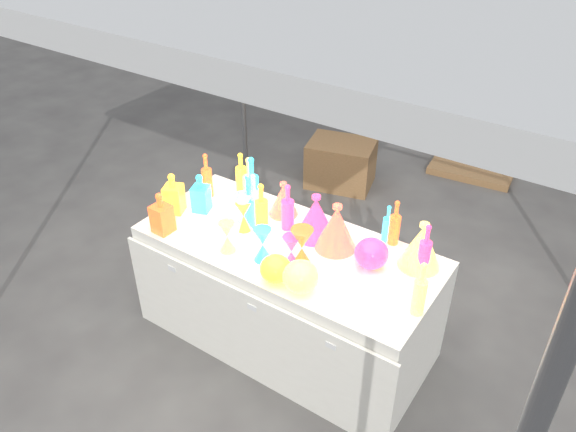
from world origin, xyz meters
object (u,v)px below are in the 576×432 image
Objects in this scene: hourglass_0 at (302,248)px; lampshade_0 at (336,227)px; display_table at (287,293)px; cardboard_box_closed at (341,164)px; bottle_0 at (241,173)px; decanter_0 at (173,193)px; globe_0 at (275,270)px.

hourglass_0 is 0.27m from lampshade_0.
display_table is 3.09× the size of cardboard_box_closed.
cardboard_box_closed is 1.73m from bottle_0.
hourglass_0 is at bearing -103.91° from lampshade_0.
display_table is 6.75× the size of decanter_0.
globe_0 is at bearing -106.73° from hourglass_0.
decanter_0 is (-0.10, -2.02, 0.67)m from cardboard_box_closed.
decanter_0 is at bearing -172.92° from display_table.
globe_0 is (0.13, -0.30, 0.44)m from display_table.
globe_0 is (0.72, -0.63, -0.08)m from bottle_0.
lampshade_0 is at bearing -10.80° from decanter_0.
hourglass_0 is 1.47× the size of globe_0.
decanter_0 is 1.07m from lampshade_0.
bottle_0 is at bearing 150.89° from display_table.
lampshade_0 is at bearing -12.66° from bottle_0.
decanter_0 reaches higher than cardboard_box_closed.
decanter_0 is at bearing -107.36° from cardboard_box_closed.
bottle_0 is 1.70× the size of globe_0.
bottle_0 is at bearing -100.75° from cardboard_box_closed.
decanter_0 is at bearing 168.00° from globe_0.
lampshade_0 reaches higher than decanter_0.
display_table reaches higher than cardboard_box_closed.
display_table is 0.95m from decanter_0.
hourglass_0 reaches higher than display_table.
hourglass_0 is 0.19m from globe_0.
cardboard_box_closed is at bearing 113.21° from hourglass_0.
decanter_0 reaches higher than hourglass_0.
display_table is at bearing 146.29° from hourglass_0.
decanter_0 is 0.95m from globe_0.
cardboard_box_closed is (-0.70, 1.92, -0.16)m from display_table.
hourglass_0 is (0.18, -0.12, 0.50)m from display_table.
display_table is at bearing -29.11° from bottle_0.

